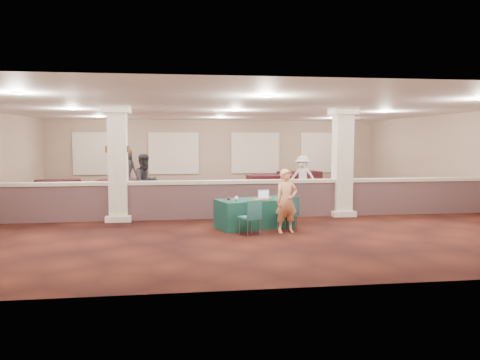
{
  "coord_description": "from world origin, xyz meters",
  "views": [
    {
      "loc": [
        -1.91,
        -14.83,
        2.28
      ],
      "look_at": [
        -0.14,
        -2.0,
        1.15
      ],
      "focal_mm": 35.0,
      "sensor_mm": 36.0,
      "label": 1
    }
  ],
  "objects": [
    {
      "name": "screen_glow",
      "position": [
        0.37,
        -2.86,
        0.85
      ],
      "size": [
        0.29,
        0.09,
        0.19
      ],
      "primitive_type": "cube",
      "rotation": [
        0.0,
        0.0,
        0.3
      ],
      "color": "silver",
      "rests_on": "near_table"
    },
    {
      "name": "yarn_cream",
      "position": [
        -0.41,
        -3.26,
        0.79
      ],
      "size": [
        0.11,
        0.11,
        0.11
      ],
      "primitive_type": "sphere",
      "color": "#EEE3C4",
      "rests_on": "near_table"
    },
    {
      "name": "laptop_base",
      "position": [
        0.4,
        -2.96,
        0.74
      ],
      "size": [
        0.38,
        0.32,
        0.02
      ],
      "primitive_type": "cube",
      "rotation": [
        0.0,
        0.0,
        0.3
      ],
      "color": "silver",
      "rests_on": "near_table"
    },
    {
      "name": "yarn_red",
      "position": [
        -0.59,
        -3.16,
        0.78
      ],
      "size": [
        0.1,
        0.1,
        0.1
      ],
      "primitive_type": "sphere",
      "color": "maroon",
      "rests_on": "near_table"
    },
    {
      "name": "far_table_back_center",
      "position": [
        2.0,
        4.16,
        0.4
      ],
      "size": [
        1.95,
        0.98,
        0.79
      ],
      "primitive_type": "cube",
      "rotation": [
        0.0,
        0.0,
        0.0
      ],
      "color": "black",
      "rests_on": "ground"
    },
    {
      "name": "woman",
      "position": [
        0.75,
        -3.82,
        0.78
      ],
      "size": [
        0.62,
        0.47,
        1.56
      ],
      "primitive_type": "imported",
      "rotation": [
        0.0,
        0.0,
        0.19
      ],
      "color": "tan",
      "rests_on": "ground"
    },
    {
      "name": "attendee_b",
      "position": [
        3.0,
        2.86,
        0.82
      ],
      "size": [
        1.15,
        0.87,
        1.64
      ],
      "primitive_type": "imported",
      "rotation": [
        0.0,
        0.0,
        -0.43
      ],
      "color": "silver",
      "rests_on": "ground"
    },
    {
      "name": "laptop_screen",
      "position": [
        0.36,
        -2.85,
        0.86
      ],
      "size": [
        0.32,
        0.11,
        0.22
      ],
      "primitive_type": "cube",
      "rotation": [
        0.0,
        0.0,
        0.3
      ],
      "color": "silver",
      "rests_on": "near_table"
    },
    {
      "name": "wall_right",
      "position": [
        8.0,
        0.0,
        1.6
      ],
      "size": [
        0.04,
        16.0,
        3.2
      ],
      "primitive_type": "cube",
      "color": "#846E5B",
      "rests_on": "ground"
    },
    {
      "name": "attendee_a",
      "position": [
        -2.87,
        0.2,
        0.91
      ],
      "size": [
        0.99,
        0.9,
        1.82
      ],
      "primitive_type": "imported",
      "rotation": [
        0.0,
        0.0,
        0.62
      ],
      "color": "black",
      "rests_on": "ground"
    },
    {
      "name": "ground",
      "position": [
        0.0,
        0.0,
        0.0
      ],
      "size": [
        16.0,
        16.0,
        0.0
      ],
      "primitive_type": "plane",
      "color": "#401810",
      "rests_on": "ground"
    },
    {
      "name": "column_left",
      "position": [
        -3.5,
        -1.5,
        1.64
      ],
      "size": [
        0.72,
        0.72,
        3.2
      ],
      "color": "silver",
      "rests_on": "ground"
    },
    {
      "name": "far_table_back_right",
      "position": [
        3.82,
        6.35,
        0.39
      ],
      "size": [
        2.07,
        1.32,
        0.78
      ],
      "primitive_type": "cube",
      "rotation": [
        0.0,
        0.0,
        0.2
      ],
      "color": "black",
      "rests_on": "ground"
    },
    {
      "name": "ceiling",
      "position": [
        0.0,
        0.0,
        3.2
      ],
      "size": [
        16.0,
        16.0,
        0.02
      ],
      "primitive_type": "cube",
      "color": "silver",
      "rests_on": "wall_back"
    },
    {
      "name": "column_right",
      "position": [
        3.0,
        -1.5,
        1.64
      ],
      "size": [
        0.72,
        0.72,
        3.2
      ],
      "color": "silver",
      "rests_on": "ground"
    },
    {
      "name": "knitting",
      "position": [
        0.22,
        -3.23,
        0.75
      ],
      "size": [
        0.47,
        0.41,
        0.03
      ],
      "primitive_type": "cube",
      "rotation": [
        0.0,
        0.0,
        0.3
      ],
      "color": "#B56E1C",
      "rests_on": "near_table"
    },
    {
      "name": "wall_front",
      "position": [
        0.0,
        -8.0,
        1.6
      ],
      "size": [
        16.0,
        0.04,
        3.2
      ],
      "primitive_type": "cube",
      "color": "#846E5B",
      "rests_on": "ground"
    },
    {
      "name": "conf_chair_main",
      "position": [
        0.88,
        -3.59,
        0.51
      ],
      "size": [
        0.55,
        0.55,
        0.86
      ],
      "rotation": [
        0.0,
        0.0,
        0.34
      ],
      "color": "#1D5054",
      "rests_on": "ground"
    },
    {
      "name": "conf_chair_side",
      "position": [
        -0.15,
        -4.04,
        0.51
      ],
      "size": [
        0.57,
        0.57,
        0.85
      ],
      "rotation": [
        0.0,
        0.0,
        0.45
      ],
      "color": "#1D5054",
      "rests_on": "ground"
    },
    {
      "name": "far_table_front_left",
      "position": [
        -3.84,
        3.0,
        0.39
      ],
      "size": [
        2.0,
        1.11,
        0.79
      ],
      "primitive_type": "cube",
      "rotation": [
        0.0,
        0.0,
        -0.07
      ],
      "color": "black",
      "rests_on": "ground"
    },
    {
      "name": "near_table",
      "position": [
        0.09,
        -3.0,
        0.37
      ],
      "size": [
        2.11,
        1.47,
        0.73
      ],
      "primitive_type": "cube",
      "rotation": [
        0.0,
        0.0,
        0.3
      ],
      "color": "#103C2F",
      "rests_on": "ground"
    },
    {
      "name": "far_table_back_left",
      "position": [
        -6.5,
        4.2,
        0.35
      ],
      "size": [
        1.86,
        1.24,
        0.69
      ],
      "primitive_type": "cube",
      "rotation": [
        0.0,
        0.0,
        0.24
      ],
      "color": "black",
      "rests_on": "ground"
    },
    {
      "name": "scissors",
      "position": [
        0.8,
        -3.08,
        0.74
      ],
      "size": [
        0.12,
        0.06,
        0.01
      ],
      "primitive_type": "cube",
      "rotation": [
        0.0,
        0.0,
        0.3
      ],
      "color": "red",
      "rests_on": "near_table"
    },
    {
      "name": "yarn_grey",
      "position": [
        -0.37,
        -3.02,
        0.79
      ],
      "size": [
        0.1,
        0.1,
        0.1
      ],
      "primitive_type": "sphere",
      "color": "#4E4F53",
      "rests_on": "near_table"
    },
    {
      "name": "attendee_d",
      "position": [
        -4.0,
        5.73,
        0.94
      ],
      "size": [
        1.04,
        0.81,
        1.87
      ],
      "primitive_type": "imported",
      "rotation": [
        0.0,
        0.0,
        2.76
      ],
      "color": "black",
      "rests_on": "ground"
    },
    {
      "name": "attendee_c",
      "position": [
        5.6,
        5.25,
        0.92
      ],
      "size": [
        1.2,
        0.98,
        1.85
      ],
      "primitive_type": "imported",
      "rotation": [
        0.0,
        0.0,
        0.51
      ],
      "color": "black",
      "rests_on": "ground"
    },
    {
      "name": "sconce_left",
      "position": [
        -3.78,
        -1.5,
        2.0
      ],
      "size": [
        0.12,
        0.12,
        0.18
      ],
      "color": "brown",
      "rests_on": "column_left"
    },
    {
      "name": "far_table_front_center",
      "position": [
        -0.33,
        0.68,
        0.37
      ],
      "size": [
        2.01,
        1.39,
        0.74
      ],
      "primitive_type": "cube",
      "rotation": [
        0.0,
        0.0,
        -0.29
      ],
      "color": "black",
      "rests_on": "ground"
    },
    {
      "name": "far_table_front_right",
      "position": [
        4.15,
        0.37,
        0.33
      ],
      "size": [
        1.79,
        1.32,
        0.65
      ],
      "primitive_type": "cube",
      "rotation": [
        0.0,
        0.0,
        0.36
      ],
      "color": "black",
      "rests_on": "ground"
    },
    {
      "name": "wall_back",
      "position": [
        0.0,
        8.0,
        1.6
      ],
      "size": [
        16.0,
        0.04,
        3.2
      ],
      "primitive_type": "cube",
      "color": "#846E5B",
      "rests_on": "ground"
    },
    {
      "name": "sconce_right",
      "position": [
        -3.22,
        -1.5,
        2.0
      ],
      "size": [
        0.12,
        0.12,
        0.18
      ],
      "color": "brown",
      "rests_on": "column_left"
    },
    {
      "name": "partition_wall",
      "position": [
        0.0,
        -1.5,
        0.57
      ],
      "size": [
        15.6,
        0.28,
        1.1
      ],
      "color": "#553941",
      "rests_on": "ground"
    }
  ]
}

